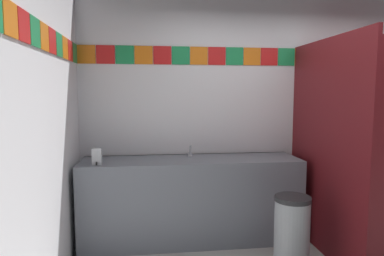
# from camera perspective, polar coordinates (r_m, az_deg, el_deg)

# --- Properties ---
(wall_back) EXTENTS (4.27, 0.09, 2.70)m
(wall_back) POSITION_cam_1_polar(r_m,az_deg,el_deg) (4.11, 12.34, 2.54)
(wall_back) COLOR silver
(wall_back) RESTS_ON ground_plane
(wall_side) EXTENTS (0.09, 3.14, 2.70)m
(wall_side) POSITION_cam_1_polar(r_m,az_deg,el_deg) (2.41, -26.56, -0.32)
(wall_side) COLOR silver
(wall_side) RESTS_ON ground_plane
(vanity_counter) EXTENTS (2.30, 0.59, 0.89)m
(vanity_counter) POSITION_cam_1_polar(r_m,az_deg,el_deg) (3.74, -0.14, -11.77)
(vanity_counter) COLOR slate
(vanity_counter) RESTS_ON ground_plane
(faucet_center) EXTENTS (0.04, 0.10, 0.14)m
(faucet_center) POSITION_cam_1_polar(r_m,az_deg,el_deg) (3.71, -0.31, -4.10)
(faucet_center) COLOR silver
(faucet_center) RESTS_ON vanity_counter
(soap_dispenser) EXTENTS (0.09, 0.09, 0.16)m
(soap_dispenser) POSITION_cam_1_polar(r_m,az_deg,el_deg) (3.45, -15.58, -4.62)
(soap_dispenser) COLOR #B7BABF
(soap_dispenser) RESTS_ON vanity_counter
(stall_divider) EXTENTS (0.92, 1.45, 2.10)m
(stall_divider) POSITION_cam_1_polar(r_m,az_deg,el_deg) (3.45, 25.74, -3.59)
(stall_divider) COLOR maroon
(stall_divider) RESTS_ON ground_plane
(toilet) EXTENTS (0.39, 0.49, 0.74)m
(toilet) POSITION_cam_1_polar(r_m,az_deg,el_deg) (4.31, 24.38, -11.94)
(toilet) COLOR white
(toilet) RESTS_ON ground_plane
(trash_bin) EXTENTS (0.31, 0.31, 0.68)m
(trash_bin) POSITION_cam_1_polar(r_m,az_deg,el_deg) (3.29, 16.30, -16.59)
(trash_bin) COLOR #999EA3
(trash_bin) RESTS_ON ground_plane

